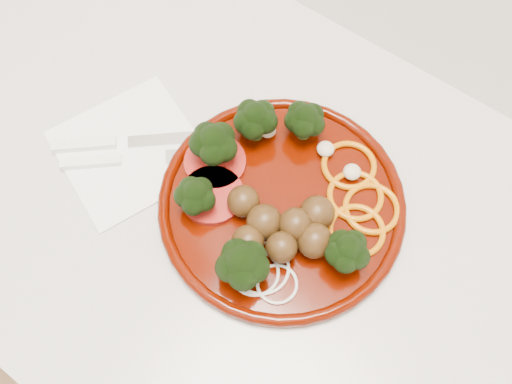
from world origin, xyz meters
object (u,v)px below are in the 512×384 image
Objects in this scene: plate at (276,199)px; fork at (108,161)px; napkin at (130,150)px; knife at (111,143)px.

fork is (-0.20, -0.07, -0.01)m from plate.
knife reaches higher than napkin.
knife is at bearing -165.81° from plate.
napkin is at bearing -166.41° from plate.
plate is 0.22m from knife.
napkin is (-0.19, -0.05, -0.02)m from plate.
napkin is 1.15× the size of fork.
plate reaches higher than knife.
knife is (-0.21, -0.05, -0.01)m from plate.
plate is 2.06× the size of fork.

